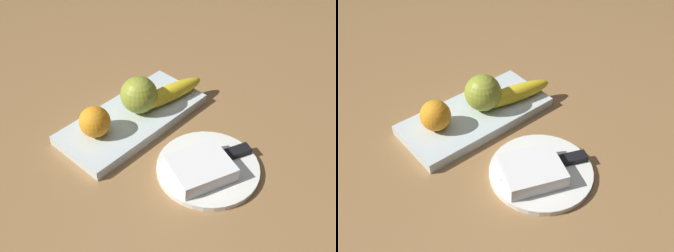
% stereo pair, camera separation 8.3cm
% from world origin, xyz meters
% --- Properties ---
extents(ground_plane, '(2.40, 2.40, 0.00)m').
position_xyz_m(ground_plane, '(0.00, 0.00, 0.00)').
color(ground_plane, olive).
extents(fruit_tray, '(0.33, 0.15, 0.02)m').
position_xyz_m(fruit_tray, '(-0.01, -0.01, 0.01)').
color(fruit_tray, silver).
rests_on(fruit_tray, ground_plane).
extents(apple, '(0.08, 0.08, 0.08)m').
position_xyz_m(apple, '(-0.04, -0.01, 0.06)').
color(apple, olive).
rests_on(apple, fruit_tray).
extents(banana, '(0.19, 0.07, 0.04)m').
position_xyz_m(banana, '(-0.10, 0.01, 0.04)').
color(banana, yellow).
rests_on(banana, fruit_tray).
extents(orange_near_apple, '(0.06, 0.06, 0.06)m').
position_xyz_m(orange_near_apple, '(0.08, -0.02, 0.05)').
color(orange_near_apple, orange).
rests_on(orange_near_apple, fruit_tray).
extents(dinner_plate, '(0.20, 0.20, 0.01)m').
position_xyz_m(dinner_plate, '(-0.01, 0.20, 0.01)').
color(dinner_plate, white).
rests_on(dinner_plate, ground_plane).
extents(folded_napkin, '(0.14, 0.13, 0.03)m').
position_xyz_m(folded_napkin, '(0.01, 0.20, 0.03)').
color(folded_napkin, white).
rests_on(folded_napkin, dinner_plate).
extents(knife, '(0.17, 0.09, 0.01)m').
position_xyz_m(knife, '(-0.05, 0.21, 0.02)').
color(knife, silver).
rests_on(knife, dinner_plate).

